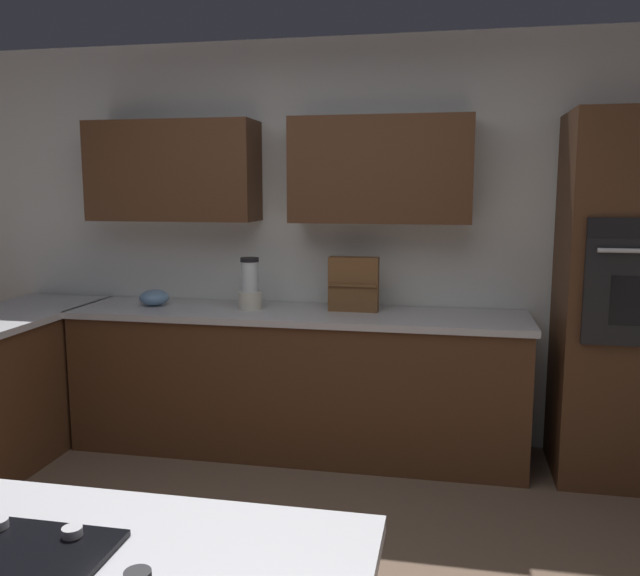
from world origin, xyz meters
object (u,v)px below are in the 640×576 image
at_px(mixing_bowl, 154,298).
at_px(spice_rack, 354,284).
at_px(wall_oven, 634,299).
at_px(blender, 250,287).

distance_m(mixing_bowl, spice_rack, 1.31).
bearing_deg(mixing_bowl, wall_oven, 179.56).
height_order(wall_oven, mixing_bowl, wall_oven).
bearing_deg(mixing_bowl, spice_rack, -177.28).
distance_m(blender, spice_rack, 0.65).
distance_m(wall_oven, spice_rack, 1.60).
xyz_separation_m(wall_oven, blender, (2.25, -0.02, 0.00)).
height_order(blender, mixing_bowl, blender).
distance_m(blender, mixing_bowl, 0.66).
relative_size(blender, spice_rack, 0.97).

